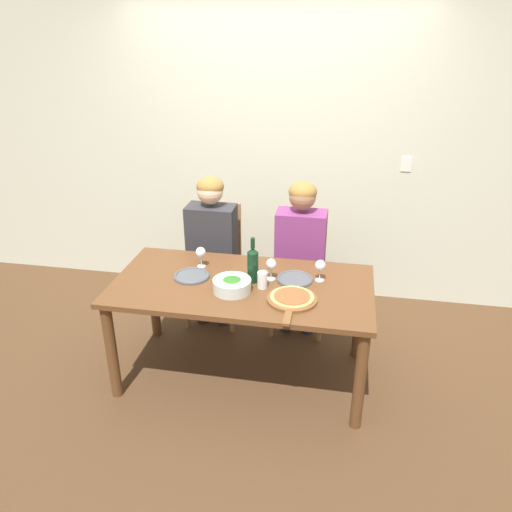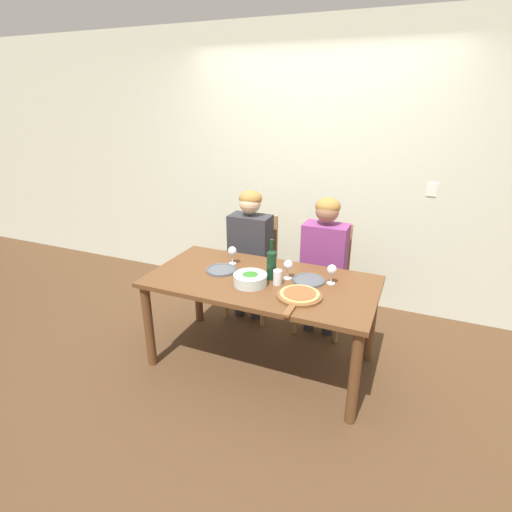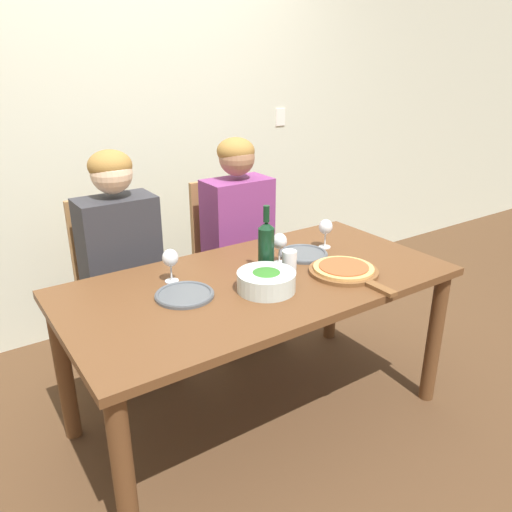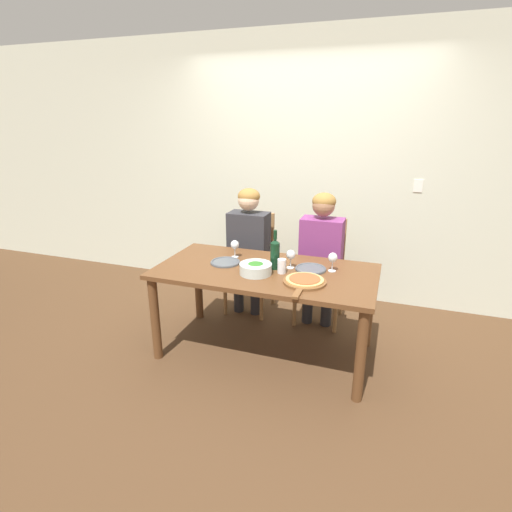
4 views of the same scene
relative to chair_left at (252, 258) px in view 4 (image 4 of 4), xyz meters
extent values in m
plane|color=#4C331E|center=(0.39, -0.78, -0.53)|extent=(40.00, 40.00, 0.00)
cube|color=beige|center=(0.39, 0.58, 0.82)|extent=(10.00, 0.05, 2.70)
cube|color=white|center=(1.49, 0.55, 0.72)|extent=(0.08, 0.01, 0.12)
cube|color=brown|center=(0.39, -0.78, 0.19)|extent=(1.72, 0.87, 0.04)
cylinder|color=brown|center=(-0.41, -1.15, -0.18)|extent=(0.07, 0.07, 0.70)
cylinder|color=brown|center=(1.19, -1.15, -0.18)|extent=(0.07, 0.07, 0.70)
cylinder|color=brown|center=(-0.41, -0.40, -0.18)|extent=(0.07, 0.07, 0.70)
cylinder|color=brown|center=(1.19, -0.40, -0.18)|extent=(0.07, 0.07, 0.70)
cube|color=#9E7042|center=(0.00, -0.08, -0.07)|extent=(0.42, 0.42, 0.04)
cube|color=#9E7042|center=(0.00, 0.12, 0.20)|extent=(0.38, 0.03, 0.50)
cylinder|color=#9E7042|center=(-0.19, -0.27, -0.31)|extent=(0.04, 0.04, 0.44)
cylinder|color=#9E7042|center=(0.19, -0.27, -0.31)|extent=(0.04, 0.04, 0.44)
cylinder|color=#9E7042|center=(-0.19, 0.11, -0.31)|extent=(0.04, 0.04, 0.44)
cylinder|color=#9E7042|center=(0.19, 0.11, -0.31)|extent=(0.04, 0.04, 0.44)
cube|color=#9E7042|center=(0.71, -0.08, -0.07)|extent=(0.42, 0.42, 0.04)
cube|color=#9E7042|center=(0.71, 0.12, 0.20)|extent=(0.38, 0.03, 0.50)
cylinder|color=#9E7042|center=(0.52, -0.27, -0.31)|extent=(0.04, 0.04, 0.44)
cylinder|color=#9E7042|center=(0.90, -0.27, -0.31)|extent=(0.04, 0.04, 0.44)
cylinder|color=#9E7042|center=(0.52, 0.11, -0.31)|extent=(0.04, 0.04, 0.44)
cylinder|color=#9E7042|center=(0.90, 0.11, -0.31)|extent=(0.04, 0.04, 0.44)
cylinder|color=#28282D|center=(-0.09, -0.16, -0.29)|extent=(0.10, 0.10, 0.48)
cylinder|color=#28282D|center=(0.09, -0.16, -0.29)|extent=(0.10, 0.10, 0.48)
cube|color=#2D2D33|center=(0.00, -0.10, 0.22)|extent=(0.38, 0.22, 0.54)
cylinder|color=#2D2D33|center=(-0.20, -0.34, 0.07)|extent=(0.07, 0.31, 0.14)
cylinder|color=#2D2D33|center=(0.20, -0.34, 0.07)|extent=(0.07, 0.31, 0.14)
sphere|color=beige|center=(0.00, -0.10, 0.61)|extent=(0.20, 0.20, 0.20)
ellipsoid|color=olive|center=(0.00, -0.09, 0.64)|extent=(0.21, 0.21, 0.15)
cylinder|color=#28282D|center=(0.62, -0.16, -0.29)|extent=(0.10, 0.10, 0.48)
cylinder|color=#28282D|center=(0.80, -0.16, -0.29)|extent=(0.10, 0.10, 0.48)
cube|color=#7A3370|center=(0.71, -0.10, 0.22)|extent=(0.38, 0.22, 0.54)
cylinder|color=#7A3370|center=(0.51, -0.34, 0.07)|extent=(0.07, 0.31, 0.14)
cylinder|color=#7A3370|center=(0.91, -0.34, 0.07)|extent=(0.07, 0.31, 0.14)
sphere|color=#9E7051|center=(0.71, -0.10, 0.61)|extent=(0.20, 0.20, 0.20)
ellipsoid|color=olive|center=(0.71, -0.09, 0.64)|extent=(0.21, 0.21, 0.15)
cylinder|color=black|center=(0.45, -0.74, 0.32)|extent=(0.07, 0.07, 0.21)
cone|color=black|center=(0.45, -0.74, 0.44)|extent=(0.07, 0.07, 0.03)
cylinder|color=black|center=(0.45, -0.74, 0.49)|extent=(0.03, 0.03, 0.07)
cylinder|color=silver|center=(0.35, -0.89, 0.25)|extent=(0.25, 0.25, 0.08)
ellipsoid|color=#2D6B23|center=(0.35, -0.89, 0.26)|extent=(0.20, 0.20, 0.09)
cylinder|color=#4C5156|center=(0.04, -0.75, 0.22)|extent=(0.24, 0.24, 0.01)
torus|color=#4C5156|center=(0.04, -0.75, 0.22)|extent=(0.24, 0.24, 0.01)
cylinder|color=#4C5156|center=(0.73, -0.67, 0.22)|extent=(0.24, 0.24, 0.01)
torus|color=#4C5156|center=(0.73, -0.67, 0.22)|extent=(0.24, 0.24, 0.01)
cylinder|color=brown|center=(0.74, -0.94, 0.22)|extent=(0.31, 0.31, 0.02)
cube|color=brown|center=(0.74, -1.17, 0.22)|extent=(0.04, 0.14, 0.02)
cylinder|color=tan|center=(0.74, -0.94, 0.24)|extent=(0.27, 0.27, 0.01)
cylinder|color=#AD4C28|center=(0.74, -0.94, 0.24)|extent=(0.22, 0.22, 0.01)
cylinder|color=silver|center=(0.06, -0.59, 0.22)|extent=(0.06, 0.06, 0.01)
cylinder|color=silver|center=(0.06, -0.59, 0.26)|extent=(0.01, 0.01, 0.07)
ellipsoid|color=silver|center=(0.06, -0.59, 0.32)|extent=(0.07, 0.07, 0.08)
ellipsoid|color=maroon|center=(0.06, -0.59, 0.31)|extent=(0.06, 0.06, 0.03)
cylinder|color=silver|center=(0.89, -0.64, 0.22)|extent=(0.06, 0.06, 0.01)
cylinder|color=silver|center=(0.89, -0.64, 0.26)|extent=(0.01, 0.01, 0.07)
ellipsoid|color=silver|center=(0.89, -0.64, 0.32)|extent=(0.07, 0.07, 0.08)
ellipsoid|color=maroon|center=(0.89, -0.64, 0.31)|extent=(0.06, 0.06, 0.03)
cylinder|color=silver|center=(0.57, -0.68, 0.22)|extent=(0.06, 0.06, 0.01)
cylinder|color=silver|center=(0.57, -0.68, 0.26)|extent=(0.01, 0.01, 0.07)
ellipsoid|color=silver|center=(0.57, -0.68, 0.32)|extent=(0.07, 0.07, 0.08)
ellipsoid|color=maroon|center=(0.57, -0.68, 0.31)|extent=(0.06, 0.06, 0.03)
cylinder|color=silver|center=(0.53, -0.81, 0.27)|extent=(0.07, 0.07, 0.11)
camera|label=1|loc=(1.01, -3.62, 1.78)|focal=35.00mm
camera|label=2|loc=(1.42, -3.31, 1.50)|focal=28.00mm
camera|label=3|loc=(-0.75, -2.43, 1.12)|focal=35.00mm
camera|label=4|loc=(1.29, -3.56, 1.34)|focal=28.00mm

